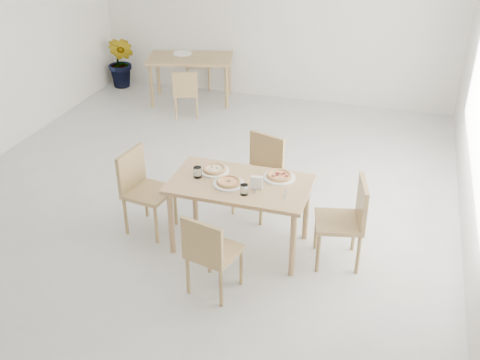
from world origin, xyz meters
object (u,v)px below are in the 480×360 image
(chair_south, at_px, (209,250))
(chair_back_n, at_px, (197,58))
(main_table, at_px, (240,191))
(tumbler_a, at_px, (198,172))
(pizza_mushroom, at_px, (214,169))
(pizza_pepperoni, at_px, (279,175))
(napkin_holder, at_px, (257,183))
(chair_north, at_px, (261,169))
(chair_west, at_px, (142,185))
(pizza_margherita, at_px, (229,182))
(chair_east, at_px, (348,217))
(plate_empty, at_px, (183,53))
(plate_margherita, at_px, (229,184))
(second_table, at_px, (191,63))
(tumbler_b, at_px, (244,190))
(plate_pepperoni, at_px, (279,177))
(chair_back_s, at_px, (185,91))
(plate_mushroom, at_px, (214,171))
(potted_plant, at_px, (122,62))

(chair_south, bearing_deg, chair_back_n, -54.89)
(main_table, relative_size, tumbler_a, 12.45)
(pizza_mushroom, distance_m, pizza_pepperoni, 0.67)
(main_table, height_order, napkin_holder, napkin_holder)
(pizza_pepperoni, bearing_deg, napkin_holder, -120.06)
(chair_north, relative_size, pizza_mushroom, 3.62)
(chair_west, height_order, pizza_margherita, chair_west)
(chair_east, bearing_deg, chair_west, -102.18)
(chair_south, relative_size, tumbler_a, 7.57)
(tumbler_a, distance_m, napkin_holder, 0.63)
(chair_north, xyz_separation_m, plate_empty, (-2.21, 3.14, 0.24))
(plate_margherita, height_order, tumbler_a, tumbler_a)
(second_table, bearing_deg, tumbler_b, -76.26)
(main_table, relative_size, pizza_margherita, 4.91)
(tumbler_b, bearing_deg, plate_pepperoni, 59.28)
(chair_back_s, bearing_deg, chair_north, 107.04)
(plate_mushroom, distance_m, pizza_margherita, 0.31)
(chair_west, xyz_separation_m, pizza_pepperoni, (1.44, 0.19, 0.26))
(plate_pepperoni, bearing_deg, potted_plant, 134.76)
(tumbler_a, xyz_separation_m, chair_back_n, (-1.73, 4.48, -0.29))
(main_table, distance_m, pizza_pepperoni, 0.42)
(pizza_mushroom, bearing_deg, chair_east, -3.65)
(plate_margherita, distance_m, napkin_holder, 0.29)
(chair_back_s, bearing_deg, pizza_pepperoni, 105.67)
(chair_back_n, distance_m, plate_empty, 0.62)
(chair_north, distance_m, tumbler_a, 0.94)
(plate_pepperoni, relative_size, chair_back_s, 0.42)
(chair_west, xyz_separation_m, second_table, (-0.92, 3.74, 0.13))
(plate_mushroom, bearing_deg, plate_margherita, -43.44)
(main_table, distance_m, chair_north, 0.77)
(tumbler_a, bearing_deg, chair_back_n, 111.10)
(plate_empty, bearing_deg, chair_back_n, 86.02)
(napkin_holder, distance_m, chair_back_s, 3.72)
(chair_north, bearing_deg, tumbler_b, -66.14)
(second_table, xyz_separation_m, chair_back_n, (-0.15, 0.70, -0.14))
(chair_north, distance_m, pizza_margherita, 0.87)
(second_table, xyz_separation_m, chair_back_s, (0.19, -0.72, -0.21))
(pizza_mushroom, bearing_deg, plate_margherita, -43.44)
(plate_margherita, height_order, potted_plant, potted_plant)
(chair_west, bearing_deg, tumbler_b, -92.32)
(chair_back_n, bearing_deg, chair_south, -90.24)
(chair_south, distance_m, napkin_holder, 0.84)
(pizza_margherita, distance_m, pizza_pepperoni, 0.52)
(chair_south, relative_size, potted_plant, 0.91)
(plate_mushroom, height_order, pizza_margherita, pizza_margherita)
(main_table, height_order, pizza_pepperoni, pizza_pepperoni)
(chair_north, xyz_separation_m, pizza_margherita, (-0.11, -0.83, 0.26))
(chair_south, height_order, potted_plant, potted_plant)
(pizza_pepperoni, relative_size, napkin_holder, 2.38)
(second_table, distance_m, chair_back_n, 0.73)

